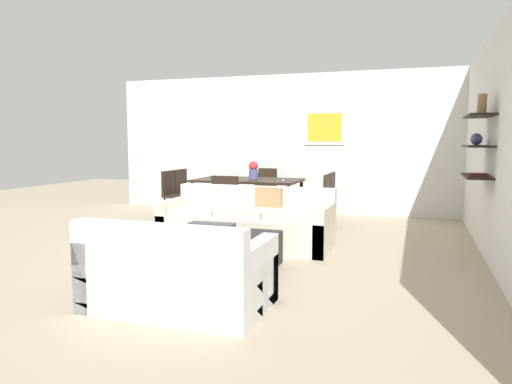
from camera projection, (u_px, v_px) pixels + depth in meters
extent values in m
plane|color=tan|center=(234.00, 251.00, 6.11)|extent=(18.00, 18.00, 0.00)
cube|color=silver|center=(315.00, 144.00, 9.19)|extent=(8.40, 0.06, 2.70)
cube|color=white|center=(325.00, 127.00, 9.05)|extent=(0.78, 0.02, 0.66)
cube|color=gold|center=(325.00, 127.00, 9.04)|extent=(0.66, 0.01, 0.53)
cube|color=silver|center=(493.00, 146.00, 5.56)|extent=(0.06, 8.20, 2.70)
cube|color=black|center=(479.00, 116.00, 5.47)|extent=(0.28, 0.90, 0.02)
cube|color=black|center=(478.00, 146.00, 5.51)|extent=(0.28, 0.90, 0.02)
cube|color=black|center=(476.00, 176.00, 5.55)|extent=(0.28, 0.90, 0.02)
cylinder|color=olive|center=(482.00, 104.00, 5.27)|extent=(0.10, 0.10, 0.22)
sphere|color=#4C518C|center=(476.00, 139.00, 5.67)|extent=(0.14, 0.14, 0.14)
cylinder|color=silver|center=(479.00, 110.00, 5.51)|extent=(0.07, 0.07, 0.12)
cube|color=#4C1E19|center=(478.00, 175.00, 5.40)|extent=(0.20, 0.28, 0.03)
cube|color=beige|center=(246.00, 231.00, 6.35)|extent=(2.26, 0.90, 0.42)
cube|color=beige|center=(255.00, 199.00, 6.66)|extent=(2.26, 0.16, 0.36)
cube|color=beige|center=(176.00, 220.00, 6.68)|extent=(0.14, 0.90, 0.60)
cube|color=beige|center=(325.00, 229.00, 6.01)|extent=(0.14, 0.90, 0.60)
cube|color=beige|center=(200.00, 210.00, 6.50)|extent=(0.64, 0.70, 0.10)
cube|color=beige|center=(245.00, 212.00, 6.29)|extent=(0.64, 0.70, 0.10)
cube|color=beige|center=(294.00, 215.00, 6.08)|extent=(0.64, 0.70, 0.10)
cube|color=#99724C|center=(269.00, 201.00, 6.41)|extent=(0.36, 0.14, 0.36)
cube|color=white|center=(180.00, 283.00, 4.04)|extent=(1.49, 0.90, 0.42)
cube|color=white|center=(156.00, 247.00, 3.65)|extent=(1.49, 0.16, 0.36)
cube|color=white|center=(255.00, 280.00, 3.81)|extent=(0.14, 0.90, 0.60)
cube|color=white|center=(113.00, 266.00, 4.25)|extent=(0.14, 0.90, 0.60)
cube|color=white|center=(214.00, 254.00, 3.95)|extent=(0.58, 0.70, 0.10)
cube|color=white|center=(151.00, 249.00, 4.15)|extent=(0.58, 0.70, 0.10)
cube|color=#4C4C56|center=(212.00, 246.00, 3.69)|extent=(0.36, 0.13, 0.36)
cube|color=black|center=(220.00, 253.00, 5.19)|extent=(1.13, 1.06, 0.38)
cylinder|color=navy|center=(226.00, 235.00, 5.11)|extent=(0.36, 0.36, 0.05)
torus|color=navy|center=(226.00, 232.00, 5.11)|extent=(0.36, 0.36, 0.02)
cylinder|color=silver|center=(237.00, 233.00, 5.10)|extent=(0.09, 0.09, 0.08)
cube|color=black|center=(248.00, 180.00, 8.20)|extent=(1.81, 1.04, 0.04)
cylinder|color=black|center=(192.00, 203.00, 8.08)|extent=(0.06, 0.06, 0.71)
cylinder|color=black|center=(288.00, 207.00, 7.54)|extent=(0.06, 0.06, 0.71)
cylinder|color=black|center=(214.00, 197.00, 8.94)|extent=(0.06, 0.06, 0.71)
cylinder|color=black|center=(301.00, 200.00, 8.40)|extent=(0.06, 0.06, 0.71)
cube|color=black|center=(179.00, 196.00, 8.40)|extent=(0.44, 0.44, 0.04)
cube|color=black|center=(168.00, 183.00, 8.44)|extent=(0.04, 0.44, 0.43)
cylinder|color=black|center=(183.00, 211.00, 8.20)|extent=(0.04, 0.04, 0.41)
cylinder|color=black|center=(192.00, 208.00, 8.54)|extent=(0.04, 0.04, 0.41)
cylinder|color=black|center=(165.00, 210.00, 8.31)|extent=(0.04, 0.04, 0.41)
cylinder|color=black|center=(175.00, 207.00, 8.65)|extent=(0.04, 0.04, 0.41)
cube|color=black|center=(320.00, 199.00, 8.06)|extent=(0.44, 0.44, 0.04)
cube|color=black|center=(332.00, 185.00, 7.97)|extent=(0.04, 0.44, 0.43)
cylinder|color=black|center=(312.00, 210.00, 8.31)|extent=(0.04, 0.04, 0.41)
cylinder|color=black|center=(307.00, 213.00, 7.97)|extent=(0.04, 0.04, 0.41)
cylinder|color=black|center=(332.00, 211.00, 8.19)|extent=(0.04, 0.04, 0.41)
cylinder|color=black|center=(328.00, 214.00, 7.85)|extent=(0.04, 0.04, 0.41)
cube|color=black|center=(230.00, 203.00, 7.44)|extent=(0.44, 0.44, 0.04)
cube|color=black|center=(225.00, 190.00, 7.23)|extent=(0.44, 0.04, 0.43)
cylinder|color=black|center=(245.00, 216.00, 7.58)|extent=(0.04, 0.04, 0.41)
cylinder|color=black|center=(224.00, 215.00, 7.69)|extent=(0.04, 0.04, 0.41)
cylinder|color=black|center=(236.00, 220.00, 7.24)|extent=(0.04, 0.04, 0.41)
cylinder|color=black|center=(215.00, 219.00, 7.35)|extent=(0.04, 0.04, 0.41)
cube|color=black|center=(314.00, 202.00, 7.62)|extent=(0.44, 0.44, 0.04)
cube|color=black|center=(327.00, 188.00, 7.53)|extent=(0.04, 0.44, 0.43)
cylinder|color=black|center=(306.00, 214.00, 7.87)|extent=(0.04, 0.04, 0.41)
cylinder|color=black|center=(301.00, 217.00, 7.53)|extent=(0.04, 0.04, 0.41)
cylinder|color=black|center=(327.00, 215.00, 7.75)|extent=(0.04, 0.04, 0.41)
cylinder|color=black|center=(323.00, 218.00, 7.42)|extent=(0.04, 0.04, 0.41)
cube|color=black|center=(263.00, 192.00, 9.02)|extent=(0.44, 0.44, 0.04)
cube|color=black|center=(266.00, 179.00, 9.18)|extent=(0.44, 0.04, 0.43)
cylinder|color=black|center=(251.00, 205.00, 8.93)|extent=(0.04, 0.04, 0.41)
cylinder|color=black|center=(269.00, 206.00, 8.82)|extent=(0.04, 0.04, 0.41)
cylinder|color=black|center=(257.00, 203.00, 9.27)|extent=(0.04, 0.04, 0.41)
cylinder|color=black|center=(274.00, 203.00, 9.15)|extent=(0.04, 0.04, 0.41)
cube|color=black|center=(190.00, 193.00, 8.84)|extent=(0.44, 0.44, 0.04)
cube|color=black|center=(181.00, 181.00, 8.88)|extent=(0.04, 0.44, 0.43)
cylinder|color=black|center=(195.00, 207.00, 8.64)|extent=(0.04, 0.04, 0.41)
cylinder|color=black|center=(204.00, 205.00, 8.98)|extent=(0.04, 0.04, 0.41)
cylinder|color=black|center=(177.00, 206.00, 8.75)|extent=(0.04, 0.04, 0.41)
cylinder|color=black|center=(186.00, 204.00, 9.09)|extent=(0.04, 0.04, 0.41)
cylinder|color=silver|center=(238.00, 181.00, 7.76)|extent=(0.06, 0.06, 0.01)
cylinder|color=silver|center=(238.00, 179.00, 7.76)|extent=(0.01, 0.01, 0.07)
cylinder|color=silver|center=(238.00, 174.00, 7.75)|extent=(0.07, 0.07, 0.10)
cylinder|color=silver|center=(283.00, 181.00, 7.86)|extent=(0.06, 0.06, 0.01)
cylinder|color=silver|center=(283.00, 178.00, 7.85)|extent=(0.01, 0.01, 0.08)
cylinder|color=silver|center=(283.00, 173.00, 7.84)|extent=(0.07, 0.07, 0.09)
cylinder|color=silver|center=(256.00, 177.00, 8.63)|extent=(0.06, 0.06, 0.01)
cylinder|color=silver|center=(256.00, 175.00, 8.62)|extent=(0.01, 0.01, 0.07)
cylinder|color=silver|center=(256.00, 170.00, 8.61)|extent=(0.08, 0.08, 0.10)
cylinder|color=#4C518C|center=(253.00, 174.00, 8.17)|extent=(0.15, 0.15, 0.17)
sphere|color=red|center=(253.00, 166.00, 8.15)|extent=(0.16, 0.16, 0.16)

